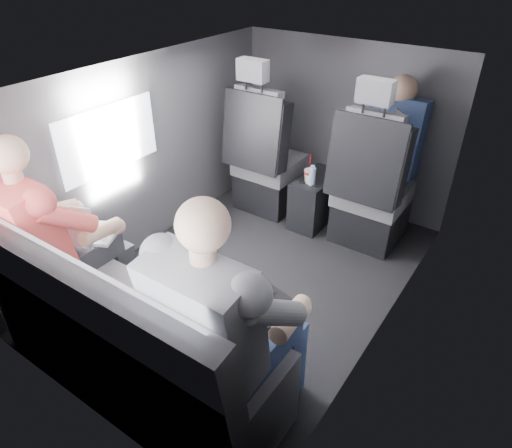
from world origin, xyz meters
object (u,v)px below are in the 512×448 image
Objects in this scene: passenger_rear_right at (227,325)px; laptop_white at (81,230)px; passenger_front_right at (394,139)px; soda_cup at (309,175)px; laptop_black at (249,299)px; center_console at (315,199)px; water_bottle at (312,176)px; front_seat_left at (266,165)px; rear_bench at (128,340)px; passenger_rear_left at (55,238)px; front_seat_right at (370,195)px.

laptop_white is at bearing 173.27° from passenger_rear_right.
passenger_front_right is (1.03, 1.94, 0.12)m from laptop_white.
laptop_black is (0.54, -1.54, 0.17)m from soda_cup.
soda_cup is (-0.01, -0.12, 0.26)m from center_console.
passenger_rear_right is (1.10, -0.13, 0.02)m from laptop_white.
water_bottle is (0.03, -0.13, 0.27)m from center_console.
passenger_rear_right reaches higher than passenger_front_right.
front_seat_left is 1.96m from rear_bench.
water_bottle is 1.80m from passenger_rear_right.
center_console is 1.94m from rear_bench.
passenger_front_right is (0.48, 0.22, 0.55)m from center_console.
passenger_rear_right is (0.56, -1.73, 0.19)m from soda_cup.
water_bottle is 0.12× the size of passenger_rear_right.
water_bottle is at bearing 89.20° from rear_bench.
water_bottle is 0.39× the size of laptop_white.
front_seat_left reaches higher than passenger_rear_left.
rear_bench is 2.08× the size of passenger_front_right.
front_seat_left is at bearing 169.76° from soda_cup.
center_console is at bearing 106.70° from passenger_rear_right.
laptop_white is at bearing 157.65° from rear_bench.
front_seat_right is 0.47m from soda_cup.
passenger_front_right reaches higher than rear_bench.
laptop_black reaches higher than center_console.
soda_cup is 1.83m from passenger_rear_left.
laptop_white is (-0.55, -1.72, 0.43)m from center_console.
rear_bench is at bearing -170.34° from passenger_rear_right.
front_seat_left is at bearing 180.00° from front_seat_right.
rear_bench is 4.08× the size of laptop_black.
soda_cup is 0.19× the size of passenger_rear_left.
rear_bench reaches higher than water_bottle.
center_console is at bearing -155.61° from passenger_front_right.
rear_bench is 4.02× the size of laptop_white.
center_console is 1.21× the size of laptop_white.
front_seat_right is 0.44m from water_bottle.
laptop_white is at bearing -93.25° from front_seat_left.
rear_bench is 1.82m from water_bottle.
soda_cup is at bearing -145.36° from passenger_front_right.
passenger_rear_right is (0.03, -0.19, 0.01)m from laptop_black.
passenger_rear_right reaches higher than laptop_white.
front_seat_left is at bearing 86.75° from laptop_white.
passenger_rear_left is (-1.12, -0.19, -0.00)m from laptop_black.
water_bottle is 1.83m from passenger_rear_left.
front_seat_left is 0.90m from front_seat_right.
front_seat_right reaches higher than passenger_rear_left.
passenger_rear_right is (0.53, -1.71, 0.18)m from water_bottle.
laptop_black is at bearing -87.24° from front_seat_right.
center_console is 2.06× the size of soda_cup.
front_seat_left is 2.64× the size of center_console.
passenger_front_right is at bearing 34.64° from soda_cup.
front_seat_left is 1.02× the size of passenger_rear_left.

